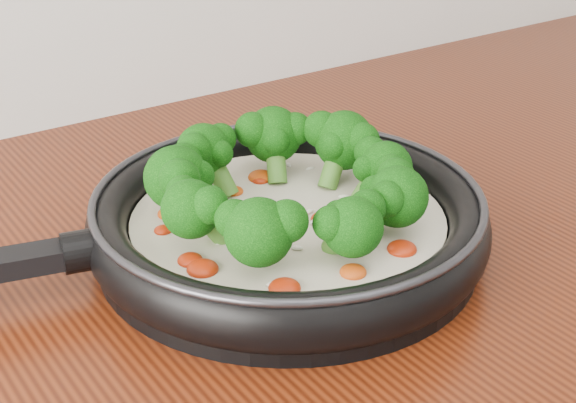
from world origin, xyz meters
TOP-DOWN VIEW (x-y plane):
  - skillet at (-0.15, 1.09)m, footprint 0.57×0.42m

SIDE VIEW (x-z plane):
  - skillet at x=-0.15m, z-range 0.89..0.99m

